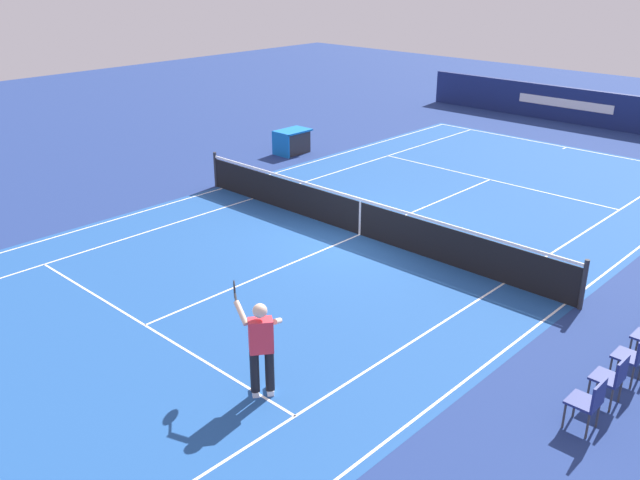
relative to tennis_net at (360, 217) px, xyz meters
The scene contains 11 objects.
ground_plane 0.49m from the tennis_net, ahead, with size 60.00×60.00×0.00m, color navy.
court_slab 0.49m from the tennis_net, ahead, with size 24.20×11.40×0.00m, color #1E4C93.
court_line_markings 0.49m from the tennis_net, ahead, with size 23.85×11.05×0.01m.
tennis_net is the anchor object (origin of this frame).
stadium_barrier 15.90m from the tennis_net, behind, with size 0.26×17.00×1.47m.
tennis_player_near 7.16m from the tennis_net, 27.44° to the left, with size 0.75×1.17×1.70m.
tennis_ball 2.08m from the tennis_net, 132.47° to the left, with size 0.07×0.07×0.07m, color #CCE01E.
spectator_chair_3 7.74m from the tennis_net, 75.61° to the left, with size 0.44×0.44×0.88m.
spectator_chair_4 7.99m from the tennis_net, 69.62° to the left, with size 0.44×0.44×0.88m.
spectator_chair_5 8.33m from the tennis_net, 64.07° to the left, with size 0.44×0.44×0.88m.
equipment_cart_tarped 8.07m from the tennis_net, 122.17° to the right, with size 1.25×0.84×0.85m.
Camera 1 is at (12.46, 10.36, 6.56)m, focal length 38.41 mm.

